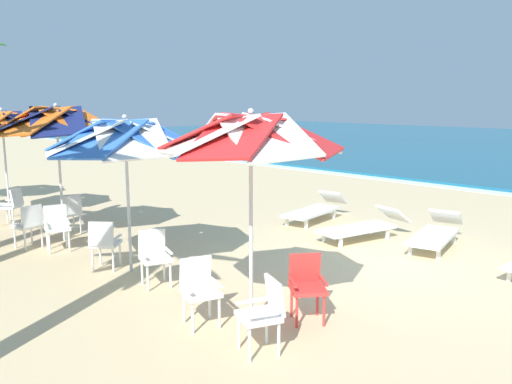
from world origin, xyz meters
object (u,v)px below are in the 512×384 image
object	(u,v)px
beach_umbrella_1	(125,137)
sun_lounger_2	(364,226)
plastic_chair_1	(199,287)
plastic_chair_0	(307,283)
plastic_chair_8	(12,204)
plastic_chair_2	(264,311)
plastic_chair_6	(29,224)
plastic_chair_4	(154,254)
beach_umbrella_2	(57,122)
sun_lounger_1	(436,233)
plastic_chair_3	(104,241)
sun_lounger_3	(316,209)
plastic_chair_5	(70,212)
beach_umbrella_3	(2,124)
beach_umbrella_0	(251,136)
plastic_chair_7	(57,225)

from	to	relation	value
beach_umbrella_1	sun_lounger_2	xyz separation A→B (m)	(1.63, 4.51, -1.97)
plastic_chair_1	sun_lounger_2	size ratio (longest dim) A/B	0.39
plastic_chair_0	plastic_chair_8	distance (m)	8.12
plastic_chair_2	plastic_chair_6	world-z (taller)	same
beach_umbrella_1	plastic_chair_4	bearing A→B (deg)	-5.05
beach_umbrella_2	sun_lounger_1	world-z (taller)	beach_umbrella_2
plastic_chair_3	beach_umbrella_2	xyz separation A→B (m)	(-2.27, 0.34, 1.93)
sun_lounger_3	sun_lounger_2	bearing A→B (deg)	-19.84
plastic_chair_3	sun_lounger_3	bearing A→B (deg)	87.12
plastic_chair_4	plastic_chair_5	size ratio (longest dim) A/B	1.00
plastic_chair_3	plastic_chair_4	size ratio (longest dim) A/B	1.00
plastic_chair_2	plastic_chair_4	distance (m)	2.74
plastic_chair_8	sun_lounger_2	distance (m)	7.93
plastic_chair_3	beach_umbrella_3	distance (m)	5.57
beach_umbrella_0	beach_umbrella_2	world-z (taller)	beach_umbrella_2
plastic_chair_2	beach_umbrella_2	size ratio (longest dim) A/B	0.31
plastic_chair_3	plastic_chair_8	distance (m)	4.39
plastic_chair_2	plastic_chair_3	world-z (taller)	same
plastic_chair_7	sun_lounger_2	bearing A→B (deg)	52.02
beach_umbrella_3	plastic_chair_3	bearing A→B (deg)	-3.89
plastic_chair_6	sun_lounger_2	xyz separation A→B (m)	(4.22, 5.13, -0.22)
plastic_chair_7	sun_lounger_3	xyz separation A→B (m)	(1.99, 5.44, -0.22)
beach_umbrella_3	sun_lounger_2	size ratio (longest dim) A/B	1.20
plastic_chair_8	sun_lounger_2	world-z (taller)	plastic_chair_8
plastic_chair_7	plastic_chair_8	world-z (taller)	same
plastic_chair_3	sun_lounger_2	bearing A→B (deg)	66.88
beach_umbrella_0	sun_lounger_1	world-z (taller)	beach_umbrella_0
plastic_chair_8	sun_lounger_1	distance (m)	9.30
plastic_chair_3	beach_umbrella_3	bearing A→B (deg)	176.11
beach_umbrella_3	plastic_chair_8	distance (m)	2.00
beach_umbrella_2	plastic_chair_7	world-z (taller)	beach_umbrella_2
beach_umbrella_0	sun_lounger_1	distance (m)	5.45
plastic_chair_4	beach_umbrella_3	size ratio (longest dim) A/B	0.32
beach_umbrella_1	plastic_chair_3	size ratio (longest dim) A/B	3.03
plastic_chair_7	sun_lounger_1	xyz separation A→B (m)	(5.06, 5.32, -0.22)
beach_umbrella_0	plastic_chair_2	distance (m)	2.08
plastic_chair_1	beach_umbrella_1	size ratio (longest dim) A/B	0.33
plastic_chair_1	beach_umbrella_3	world-z (taller)	beach_umbrella_3
plastic_chair_2	sun_lounger_3	world-z (taller)	plastic_chair_2
beach_umbrella_1	plastic_chair_7	size ratio (longest dim) A/B	3.03
plastic_chair_4	beach_umbrella_2	distance (m)	3.98
plastic_chair_3	sun_lounger_3	xyz separation A→B (m)	(0.27, 5.40, -0.22)
plastic_chair_1	beach_umbrella_1	bearing A→B (deg)	168.63
beach_umbrella_2	sun_lounger_3	distance (m)	6.05
beach_umbrella_1	beach_umbrella_3	size ratio (longest dim) A/B	0.98
plastic_chair_2	sun_lounger_1	world-z (taller)	plastic_chair_2
plastic_chair_3	plastic_chair_4	xyz separation A→B (m)	(1.21, 0.18, 0.00)
plastic_chair_1	plastic_chair_7	bearing A→B (deg)	177.59
beach_umbrella_1	sun_lounger_3	size ratio (longest dim) A/B	1.19
plastic_chair_1	plastic_chair_5	distance (m)	5.56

